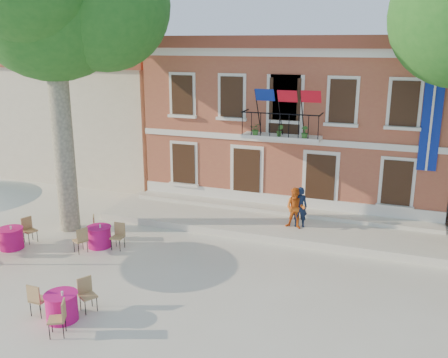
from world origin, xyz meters
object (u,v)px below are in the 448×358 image
pedestrian_navy (300,207)px  cafe_table_3 (99,236)px  cafe_table_0 (11,237)px  cafe_table_1 (62,305)px  pedestrian_orange (295,208)px

pedestrian_navy → cafe_table_3: pedestrian_navy is taller
cafe_table_0 → cafe_table_1: size_ratio=1.04×
cafe_table_3 → pedestrian_navy: bearing=30.0°
pedestrian_navy → cafe_table_1: bearing=45.6°
cafe_table_1 → cafe_table_3: same height
cafe_table_0 → pedestrian_navy: bearing=28.0°
cafe_table_0 → cafe_table_3: same height
pedestrian_navy → pedestrian_orange: size_ratio=1.00×
pedestrian_navy → cafe_table_3: (-6.57, -3.78, -0.67)m
cafe_table_1 → cafe_table_3: (-1.92, 4.61, 0.00)m
pedestrian_navy → cafe_table_0: bearing=12.6°
cafe_table_0 → cafe_table_1: bearing=-34.9°
pedestrian_navy → cafe_table_0: (-9.47, -5.03, -0.68)m
cafe_table_1 → cafe_table_0: bearing=145.1°
pedestrian_orange → cafe_table_0: size_ratio=0.82×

